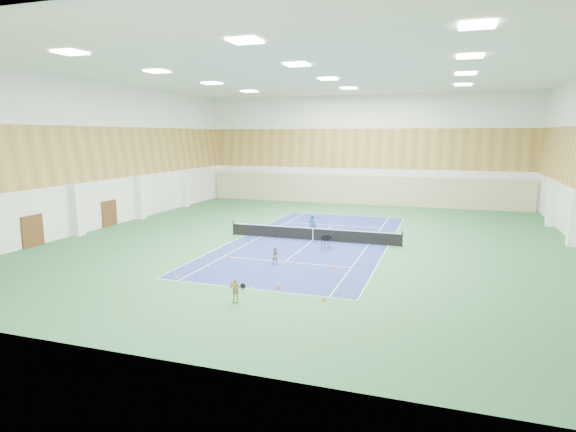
{
  "coord_description": "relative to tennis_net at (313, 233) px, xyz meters",
  "views": [
    {
      "loc": [
        9.24,
        -33.34,
        7.65
      ],
      "look_at": [
        -1.41,
        -1.55,
        2.0
      ],
      "focal_mm": 30.0,
      "sensor_mm": 36.0,
      "label": 1
    }
  ],
  "objects": [
    {
      "name": "cone_svc_d",
      "position": [
        3.15,
        -6.98,
        -0.43
      ],
      "size": [
        0.22,
        0.22,
        0.24
      ],
      "primitive_type": "cone",
      "color": "#FF460D",
      "rests_on": "ground"
    },
    {
      "name": "cone_svc_a",
      "position": [
        -3.73,
        -6.4,
        -0.43
      ],
      "size": [
        0.21,
        0.21,
        0.24
      ],
      "primitive_type": "cone",
      "color": "#EC5C0C",
      "rests_on": "ground"
    },
    {
      "name": "court_surface",
      "position": [
        0.0,
        0.0,
        -0.55
      ],
      "size": [
        10.97,
        23.77,
        0.01
      ],
      "primitive_type": "cube",
      "color": "navy",
      "rests_on": "ground"
    },
    {
      "name": "cone_base_a",
      "position": [
        -4.5,
        -11.35,
        -0.45
      ],
      "size": [
        0.19,
        0.19,
        0.2
      ],
      "primitive_type": "cone",
      "color": "orange",
      "rests_on": "ground"
    },
    {
      "name": "cone_base_c",
      "position": [
        1.4,
        -11.41,
        -0.43
      ],
      "size": [
        0.22,
        0.22,
        0.25
      ],
      "primitive_type": "cone",
      "color": "#DF480B",
      "rests_on": "ground"
    },
    {
      "name": "ceiling_light_grid",
      "position": [
        0.0,
        0.0,
        11.37
      ],
      "size": [
        21.4,
        25.4,
        0.06
      ],
      "primitive_type": null,
      "color": "white",
      "rests_on": "room_shell"
    },
    {
      "name": "child_apron",
      "position": [
        0.17,
        -13.94,
        0.03
      ],
      "size": [
        0.7,
        0.36,
        1.16
      ],
      "primitive_type": "imported",
      "rotation": [
        0.0,
        0.0,
        0.11
      ],
      "color": "tan",
      "rests_on": "ground"
    },
    {
      "name": "coach",
      "position": [
        -0.46,
        1.41,
        0.3
      ],
      "size": [
        0.64,
        0.44,
        1.71
      ],
      "primitive_type": "imported",
      "rotation": [
        0.0,
        0.0,
        3.1
      ],
      "color": "#204794",
      "rests_on": "ground"
    },
    {
      "name": "ground",
      "position": [
        0.0,
        0.0,
        -0.55
      ],
      "size": [
        40.0,
        40.0,
        0.0
      ],
      "primitive_type": "plane",
      "color": "#2B663A",
      "rests_on": "ground"
    },
    {
      "name": "tennis_balls_scatter",
      "position": [
        0.0,
        0.0,
        -0.5
      ],
      "size": [
        10.57,
        22.77,
        0.07
      ],
      "primitive_type": null,
      "color": "#B9D824",
      "rests_on": "ground"
    },
    {
      "name": "cone_base_b",
      "position": [
        -1.16,
        -11.51,
        -0.44
      ],
      "size": [
        0.21,
        0.21,
        0.23
      ],
      "primitive_type": "cone",
      "color": "#E14C0B",
      "rests_on": "ground"
    },
    {
      "name": "door_left_b",
      "position": [
        -17.92,
        0.0,
        0.55
      ],
      "size": [
        0.08,
        1.8,
        2.2
      ],
      "primitive_type": "cube",
      "color": "#593319",
      "rests_on": "ground"
    },
    {
      "name": "door_left_a",
      "position": [
        -17.92,
        -8.0,
        0.55
      ],
      "size": [
        0.08,
        1.8,
        2.2
      ],
      "primitive_type": "cube",
      "color": "#593319",
      "rests_on": "ground"
    },
    {
      "name": "room_shell",
      "position": [
        0.0,
        0.0,
        5.45
      ],
      "size": [
        36.0,
        40.0,
        12.0
      ],
      "primitive_type": null,
      "color": "white",
      "rests_on": "ground"
    },
    {
      "name": "tennis_net",
      "position": [
        0.0,
        0.0,
        0.0
      ],
      "size": [
        12.8,
        0.1,
        1.1
      ],
      "primitive_type": null,
      "color": "black",
      "rests_on": "ground"
    },
    {
      "name": "child_court",
      "position": [
        -0.32,
        -7.11,
        -0.02
      ],
      "size": [
        0.65,
        0.61,
        1.07
      ],
      "primitive_type": "imported",
      "rotation": [
        0.0,
        0.0,
        0.55
      ],
      "color": "gray",
      "rests_on": "ground"
    },
    {
      "name": "back_curtain",
      "position": [
        0.0,
        19.75,
        1.05
      ],
      "size": [
        35.4,
        0.16,
        3.2
      ],
      "primitive_type": "cube",
      "color": "#C6B793",
      "rests_on": "ground"
    },
    {
      "name": "cone_svc_b",
      "position": [
        -0.98,
        -5.93,
        -0.44
      ],
      "size": [
        0.2,
        0.2,
        0.22
      ],
      "primitive_type": "cone",
      "color": "#E1550B",
      "rests_on": "ground"
    },
    {
      "name": "cone_svc_c",
      "position": [
        0.69,
        -6.66,
        -0.46
      ],
      "size": [
        0.17,
        0.17,
        0.19
      ],
      "primitive_type": "cone",
      "color": "#FF5A0D",
      "rests_on": "ground"
    },
    {
      "name": "ball_cart",
      "position": [
        1.58,
        -2.28,
        -0.08
      ],
      "size": [
        0.61,
        0.61,
        0.93
      ],
      "primitive_type": null,
      "rotation": [
        0.0,
        0.0,
        -0.14
      ],
      "color": "black",
      "rests_on": "ground"
    },
    {
      "name": "wood_cladding",
      "position": [
        0.0,
        0.0,
        7.45
      ],
      "size": [
        36.0,
        40.0,
        8.0
      ],
      "primitive_type": null,
      "color": "#AC823F",
      "rests_on": "room_shell"
    },
    {
      "name": "cone_base_d",
      "position": [
        4.02,
        -12.46,
        -0.43
      ],
      "size": [
        0.21,
        0.21,
        0.23
      ],
      "primitive_type": "cone",
      "color": "orange",
      "rests_on": "ground"
    }
  ]
}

